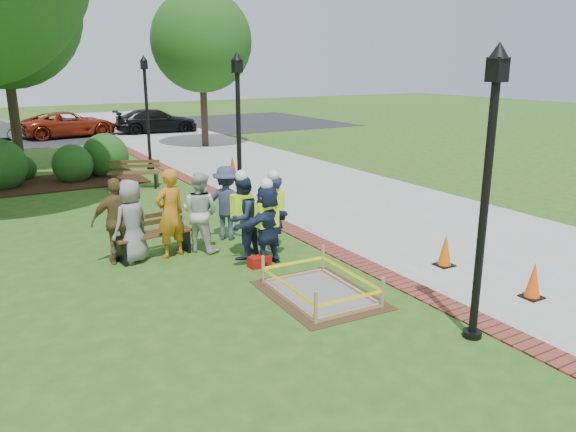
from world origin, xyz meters
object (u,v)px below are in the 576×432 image
wet_concrete_pad (320,283)px  bench_near (153,244)px  hivis_worker_a (267,222)px  lamp_near (487,175)px  cone_front (533,281)px  hivis_worker_c (242,215)px  hivis_worker_b (273,209)px

wet_concrete_pad → bench_near: size_ratio=1.41×
wet_concrete_pad → hivis_worker_a: bearing=91.0°
wet_concrete_pad → lamp_near: (1.11, -2.48, 2.25)m
cone_front → hivis_worker_a: hivis_worker_a is taller
hivis_worker_a → hivis_worker_c: (-0.25, 0.61, 0.04)m
hivis_worker_b → cone_front: bearing=-61.9°
lamp_near → bench_near: bearing=116.7°
bench_near → lamp_near: (3.02, -6.00, 2.20)m
hivis_worker_a → hivis_worker_c: bearing=112.5°
wet_concrete_pad → bench_near: (-1.90, 3.52, 0.05)m
wet_concrete_pad → hivis_worker_c: (-0.29, 2.50, 0.70)m
cone_front → lamp_near: size_ratio=0.16×
lamp_near → hivis_worker_c: bearing=105.7°
wet_concrete_pad → lamp_near: bearing=-65.8°
cone_front → hivis_worker_b: hivis_worker_b is taller
hivis_worker_a → hivis_worker_c: 0.67m
wet_concrete_pad → hivis_worker_b: hivis_worker_b is taller
cone_front → bench_near: bearing=132.2°
bench_near → cone_front: bearing=-47.8°
hivis_worker_a → lamp_near: bearing=-75.3°
hivis_worker_a → hivis_worker_b: 1.05m
cone_front → hivis_worker_c: size_ratio=0.36×
hivis_worker_c → hivis_worker_b: bearing=15.0°
cone_front → hivis_worker_a: size_ratio=0.37×
hivis_worker_b → hivis_worker_c: bearing=-165.0°
wet_concrete_pad → cone_front: (3.12, -2.01, 0.09)m
cone_front → hivis_worker_c: bearing=127.1°
cone_front → hivis_worker_c: hivis_worker_c is taller
wet_concrete_pad → lamp_near: size_ratio=0.56×
wet_concrete_pad → hivis_worker_a: (-0.03, 1.88, 0.66)m
cone_front → hivis_worker_b: bearing=118.1°
wet_concrete_pad → hivis_worker_c: bearing=96.6°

